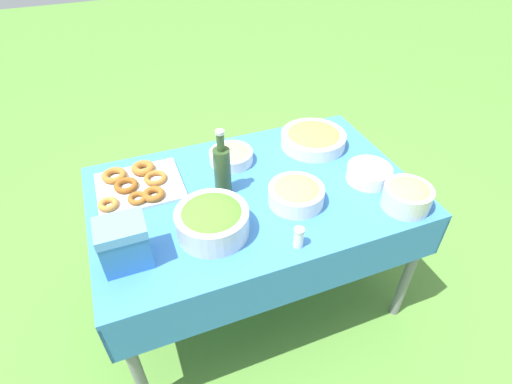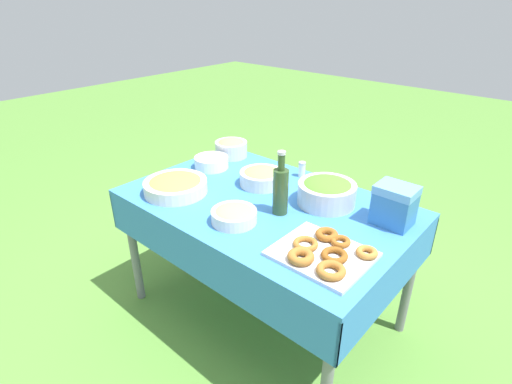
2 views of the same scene
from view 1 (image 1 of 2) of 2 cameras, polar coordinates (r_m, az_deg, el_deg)
ground_plane at (r=2.45m, az=-0.28°, el=-13.90°), size 14.00×14.00×0.00m
picnic_table at (r=1.94m, az=-0.34°, el=-1.89°), size 1.50×0.96×0.78m
salad_bowl at (r=1.63m, az=-6.28°, el=-3.96°), size 0.30×0.30×0.13m
pasta_bowl at (r=2.04m, az=-3.58°, el=5.26°), size 0.22×0.22×0.08m
donut_platter at (r=1.96m, az=-16.64°, el=1.05°), size 0.41×0.35×0.05m
plate_stack at (r=2.00m, az=15.82°, el=2.56°), size 0.21×0.21×0.07m
olive_oil_bottle at (r=1.80m, az=-4.84°, el=3.26°), size 0.08×0.08×0.33m
bread_bowl at (r=1.87m, az=20.83°, el=-0.40°), size 0.21×0.21×0.12m
fruit_bowl at (r=1.79m, az=5.76°, el=-0.18°), size 0.25×0.25×0.10m
olive_bowl at (r=2.19m, az=8.19°, el=7.64°), size 0.35×0.35×0.09m
cooler_box at (r=1.57m, az=-18.31°, el=-6.98°), size 0.18×0.15×0.20m
salt_shaker at (r=1.60m, az=6.11°, el=-6.46°), size 0.04×0.04×0.09m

